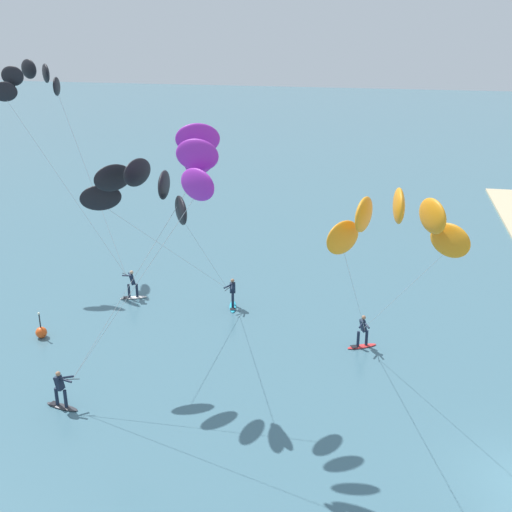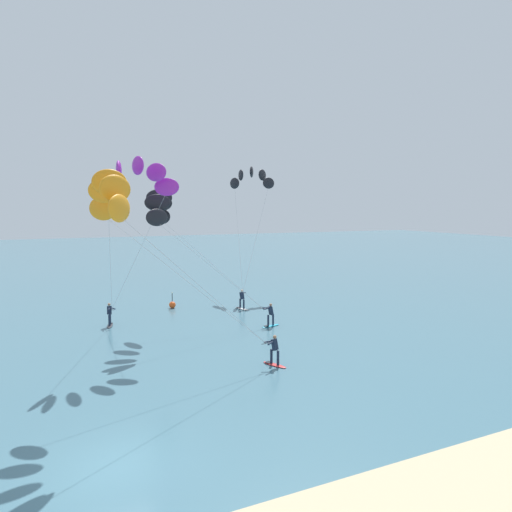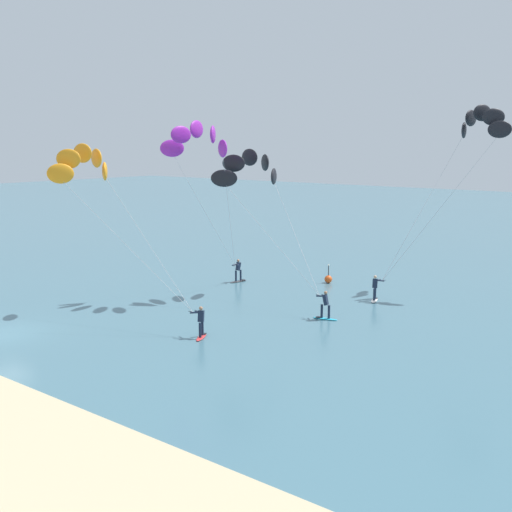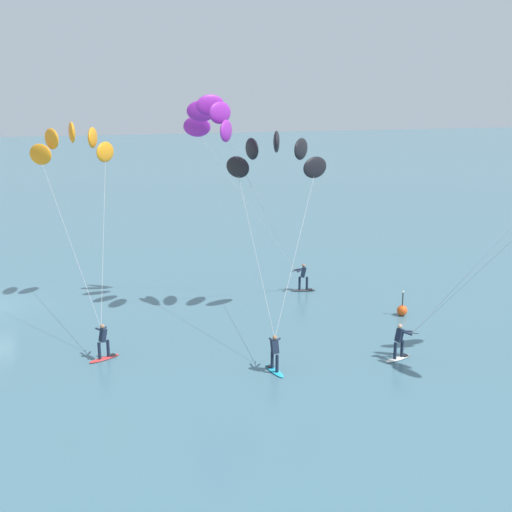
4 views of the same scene
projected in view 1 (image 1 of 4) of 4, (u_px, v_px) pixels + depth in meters
The scene contains 5 objects.
kitesurfer_nearshore at pixel (191, 168), 22.96m from camera, with size 4.81×7.65×11.45m.
kitesurfer_mid_water at pixel (144, 195), 26.03m from camera, with size 9.46×5.19×9.69m.
kitesurfer_far_out at pixel (395, 231), 20.54m from camera, with size 9.55×4.56×10.04m.
kitesurfer_downwind at pixel (35, 89), 36.69m from camera, with size 6.48×9.23×12.56m.
marker_buoy at pixel (41, 332), 31.67m from camera, with size 0.56×0.56×1.38m.
Camera 1 is at (-19.01, 5.94, 15.12)m, focal length 45.12 mm.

